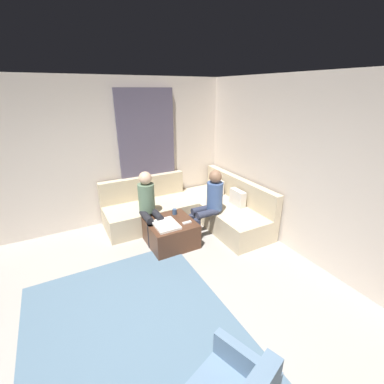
{
  "coord_description": "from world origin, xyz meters",
  "views": [
    {
      "loc": [
        1.96,
        -0.31,
        2.48
      ],
      "look_at": [
        -1.63,
        1.63,
        0.85
      ],
      "focal_mm": 24.26,
      "sensor_mm": 36.0,
      "label": 1
    }
  ],
  "objects_px": {
    "person_on_couch_back": "(210,201)",
    "ottoman": "(171,233)",
    "person_on_couch_side": "(149,204)",
    "game_remote": "(187,223)",
    "coffee_mug": "(175,212)",
    "sectional_couch": "(192,209)"
  },
  "relations": [
    {
      "from": "ottoman",
      "to": "person_on_couch_side",
      "type": "bearing_deg",
      "value": -146.3
    },
    {
      "from": "sectional_couch",
      "to": "person_on_couch_back",
      "type": "bearing_deg",
      "value": 5.74
    },
    {
      "from": "ottoman",
      "to": "coffee_mug",
      "type": "distance_m",
      "value": 0.38
    },
    {
      "from": "sectional_couch",
      "to": "person_on_couch_back",
      "type": "xyz_separation_m",
      "value": [
        0.55,
        0.06,
        0.38
      ]
    },
    {
      "from": "sectional_couch",
      "to": "coffee_mug",
      "type": "distance_m",
      "value": 0.61
    },
    {
      "from": "game_remote",
      "to": "ottoman",
      "type": "bearing_deg",
      "value": -129.29
    },
    {
      "from": "ottoman",
      "to": "person_on_couch_back",
      "type": "distance_m",
      "value": 0.87
    },
    {
      "from": "coffee_mug",
      "to": "person_on_couch_side",
      "type": "xyz_separation_m",
      "value": [
        -0.14,
        -0.42,
        0.19
      ]
    },
    {
      "from": "ottoman",
      "to": "coffee_mug",
      "type": "height_order",
      "value": "coffee_mug"
    },
    {
      "from": "ottoman",
      "to": "person_on_couch_side",
      "type": "distance_m",
      "value": 0.62
    },
    {
      "from": "ottoman",
      "to": "game_remote",
      "type": "xyz_separation_m",
      "value": [
        0.18,
        0.22,
        0.22
      ]
    },
    {
      "from": "game_remote",
      "to": "coffee_mug",
      "type": "bearing_deg",
      "value": -174.29
    },
    {
      "from": "person_on_couch_back",
      "to": "person_on_couch_side",
      "type": "relative_size",
      "value": 1.0
    },
    {
      "from": "sectional_couch",
      "to": "game_remote",
      "type": "relative_size",
      "value": 17.0
    },
    {
      "from": "coffee_mug",
      "to": "game_remote",
      "type": "relative_size",
      "value": 0.63
    },
    {
      "from": "game_remote",
      "to": "person_on_couch_back",
      "type": "height_order",
      "value": "person_on_couch_back"
    },
    {
      "from": "ottoman",
      "to": "person_on_couch_side",
      "type": "height_order",
      "value": "person_on_couch_side"
    },
    {
      "from": "ottoman",
      "to": "coffee_mug",
      "type": "xyz_separation_m",
      "value": [
        -0.22,
        0.18,
        0.26
      ]
    },
    {
      "from": "sectional_couch",
      "to": "coffee_mug",
      "type": "height_order",
      "value": "sectional_couch"
    },
    {
      "from": "sectional_couch",
      "to": "person_on_couch_back",
      "type": "distance_m",
      "value": 0.67
    },
    {
      "from": "sectional_couch",
      "to": "game_remote",
      "type": "height_order",
      "value": "sectional_couch"
    },
    {
      "from": "person_on_couch_back",
      "to": "ottoman",
      "type": "bearing_deg",
      "value": 86.57
    }
  ]
}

